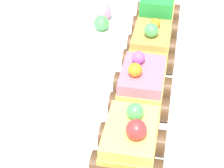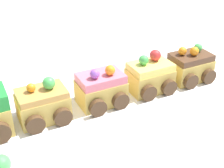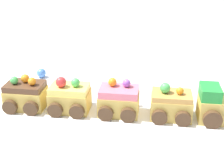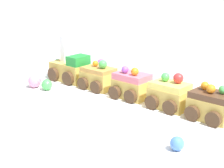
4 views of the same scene
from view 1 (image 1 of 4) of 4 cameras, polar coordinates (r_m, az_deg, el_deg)
name	(u,v)px [view 1 (image 1 of 4)]	position (r m, az deg, el deg)	size (l,w,h in m)	color
ground_plane	(118,96)	(0.52, 0.92, -1.86)	(10.00, 10.00, 0.00)	#B2B2B7
display_board	(118,93)	(0.52, 0.93, -1.34)	(0.75, 0.47, 0.01)	white
cake_train_locomotive	(158,12)	(0.65, 6.97, 10.79)	(0.14, 0.09, 0.11)	#E0BC56
cake_car_caramel	(151,47)	(0.56, 5.90, 5.56)	(0.09, 0.09, 0.07)	#E0BC56
cake_car_strawberry	(142,88)	(0.47, 4.54, -0.67)	(0.09, 0.09, 0.07)	#E0BC56
cake_car_lemon	(130,145)	(0.40, 2.78, -9.34)	(0.09, 0.09, 0.08)	#E0BC56
gumball_green	(101,23)	(0.65, -1.61, 9.24)	(0.03, 0.03, 0.03)	#4CBC56
gumball_pink	(102,11)	(0.68, -1.46, 11.01)	(0.03, 0.03, 0.03)	pink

